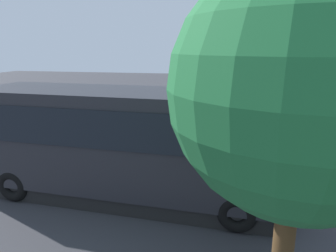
% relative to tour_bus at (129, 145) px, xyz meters
% --- Properties ---
extents(ground_plane, '(80.00, 80.00, 0.00)m').
position_rel_tour_bus_xyz_m(ground_plane, '(-1.33, -5.45, -1.64)').
color(ground_plane, '#38383D').
extents(tour_bus, '(9.27, 2.89, 3.25)m').
position_rel_tour_bus_xyz_m(tour_bus, '(0.00, 0.00, 0.00)').
color(tour_bus, '#26262B').
rests_on(tour_bus, ground_plane).
extents(spectator_far_left, '(0.58, 0.37, 1.72)m').
position_rel_tour_bus_xyz_m(spectator_far_left, '(-0.96, -2.46, -0.62)').
color(spectator_far_left, black).
rests_on(spectator_far_left, ground_plane).
extents(spectator_left, '(0.57, 0.38, 1.77)m').
position_rel_tour_bus_xyz_m(spectator_left, '(-0.12, -2.32, -0.59)').
color(spectator_left, black).
rests_on(spectator_left, ground_plane).
extents(spectator_centre, '(0.58, 0.36, 1.82)m').
position_rel_tour_bus_xyz_m(spectator_centre, '(0.67, -2.65, -0.55)').
color(spectator_centre, '#473823').
rests_on(spectator_centre, ground_plane).
extents(parked_motorcycle_silver, '(2.05, 0.58, 0.99)m').
position_rel_tour_bus_xyz_m(parked_motorcycle_silver, '(-3.01, -1.99, -1.16)').
color(parked_motorcycle_silver, black).
rests_on(parked_motorcycle_silver, ground_plane).
extents(stunt_motorcycle, '(1.84, 0.67, 1.93)m').
position_rel_tour_bus_xyz_m(stunt_motorcycle, '(-0.36, -7.35, -0.58)').
color(stunt_motorcycle, black).
rests_on(stunt_motorcycle, ground_plane).
extents(traffic_cone, '(0.34, 0.34, 0.63)m').
position_rel_tour_bus_xyz_m(traffic_cone, '(-2.03, -7.07, -1.34)').
color(traffic_cone, orange).
rests_on(traffic_cone, ground_plane).
extents(tree_centre, '(3.56, 3.56, 6.20)m').
position_rel_tour_bus_xyz_m(tree_centre, '(-3.80, 3.86, 2.51)').
color(tree_centre, '#51381E').
rests_on(tree_centre, ground_plane).
extents(bay_line_a, '(0.27, 3.59, 0.01)m').
position_rel_tour_bus_xyz_m(bay_line_a, '(-5.70, -6.45, -1.64)').
color(bay_line_a, white).
rests_on(bay_line_a, ground_plane).
extents(bay_line_b, '(0.32, 4.56, 0.01)m').
position_rel_tour_bus_xyz_m(bay_line_b, '(-2.82, -6.45, -1.64)').
color(bay_line_b, white).
rests_on(bay_line_b, ground_plane).
extents(bay_line_c, '(0.32, 4.63, 0.01)m').
position_rel_tour_bus_xyz_m(bay_line_c, '(0.06, -6.45, -1.64)').
color(bay_line_c, white).
rests_on(bay_line_c, ground_plane).
extents(bay_line_d, '(0.30, 4.17, 0.01)m').
position_rel_tour_bus_xyz_m(bay_line_d, '(2.94, -6.45, -1.64)').
color(bay_line_d, white).
rests_on(bay_line_d, ground_plane).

